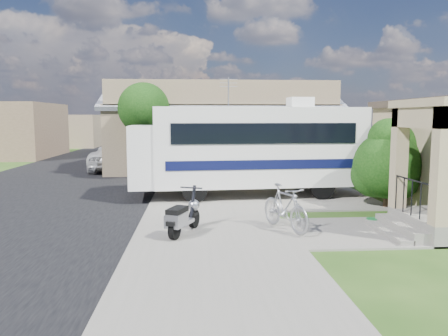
{
  "coord_description": "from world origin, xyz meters",
  "views": [
    {
      "loc": [
        -1.48,
        -11.7,
        2.95
      ],
      "look_at": [
        -0.5,
        2.5,
        1.3
      ],
      "focal_mm": 35.0,
      "sensor_mm": 36.0,
      "label": 1
    }
  ],
  "objects": [
    {
      "name": "street_tree_b",
      "position": [
        -3.7,
        19.05,
        3.39
      ],
      "size": [
        2.44,
        2.4,
        4.73
      ],
      "color": "#302215",
      "rests_on": "ground"
    },
    {
      "name": "scooter",
      "position": [
        -1.77,
        -1.08,
        0.5
      ],
      "size": [
        0.93,
        1.64,
        1.13
      ],
      "rotation": [
        0.0,
        0.0,
        -0.4
      ],
      "color": "black",
      "rests_on": "ground"
    },
    {
      "name": "garden_hose",
      "position": [
        3.43,
        -0.21,
        0.08
      ],
      "size": [
        0.34,
        0.34,
        0.15
      ],
      "primitive_type": "cylinder",
      "color": "#13612A",
      "rests_on": "ground"
    },
    {
      "name": "pickup_truck",
      "position": [
        -5.73,
        13.18,
        0.75
      ],
      "size": [
        2.51,
        5.41,
        1.5
      ],
      "primitive_type": "imported",
      "rotation": [
        0.0,
        0.0,
        3.14
      ],
      "color": "silver",
      "rests_on": "ground"
    },
    {
      "name": "bicycle",
      "position": [
        0.84,
        -0.81,
        0.59
      ],
      "size": [
        1.27,
        2.01,
        1.17
      ],
      "primitive_type": "imported",
      "rotation": [
        0.0,
        0.0,
        0.4
      ],
      "color": "#9C9CA3",
      "rests_on": "ground"
    },
    {
      "name": "walk_slab",
      "position": [
        3.0,
        -1.0,
        0.03
      ],
      "size": [
        4.0,
        3.0,
        0.05
      ],
      "primitive_type": "cube",
      "color": "slate",
      "rests_on": "ground"
    },
    {
      "name": "street_tree_c",
      "position": [
        -3.7,
        28.05,
        3.1
      ],
      "size": [
        2.44,
        2.4,
        4.42
      ],
      "color": "#302215",
      "rests_on": "ground"
    },
    {
      "name": "ground",
      "position": [
        0.0,
        0.0,
        0.0
      ],
      "size": [
        120.0,
        120.0,
        0.0
      ],
      "primitive_type": "plane",
      "color": "#1D3C10"
    },
    {
      "name": "warehouse",
      "position": [
        0.0,
        13.97,
        1.99
      ],
      "size": [
        12.5,
        8.4,
        5.04
      ],
      "color": "#7A614C",
      "rests_on": "ground"
    },
    {
      "name": "street_slab",
      "position": [
        -7.5,
        10.0,
        0.01
      ],
      "size": [
        9.0,
        80.0,
        0.02
      ],
      "primitive_type": "cube",
      "color": "black",
      "rests_on": "ground"
    },
    {
      "name": "van",
      "position": [
        -6.51,
        20.25,
        0.88
      ],
      "size": [
        2.99,
        6.23,
        1.75
      ],
      "primitive_type": "imported",
      "rotation": [
        0.0,
        0.0,
        -0.09
      ],
      "color": "silver",
      "rests_on": "ground"
    },
    {
      "name": "motorhome",
      "position": [
        0.55,
        4.43,
        1.87
      ],
      "size": [
        8.63,
        3.23,
        4.35
      ],
      "rotation": [
        0.0,
        0.0,
        0.07
      ],
      "color": "silver",
      "rests_on": "ground"
    },
    {
      "name": "driveway_slab",
      "position": [
        1.5,
        4.5,
        0.03
      ],
      "size": [
        7.0,
        6.0,
        0.05
      ],
      "primitive_type": "cube",
      "color": "slate",
      "rests_on": "ground"
    },
    {
      "name": "distant_bldg_near",
      "position": [
        -15.0,
        34.0,
        1.6
      ],
      "size": [
        8.0,
        7.0,
        3.2
      ],
      "primitive_type": "cube",
      "color": "#7A614C",
      "rests_on": "ground"
    },
    {
      "name": "sidewalk_slab",
      "position": [
        -1.0,
        10.0,
        0.03
      ],
      "size": [
        4.0,
        80.0,
        0.06
      ],
      "primitive_type": "cube",
      "color": "slate",
      "rests_on": "ground"
    },
    {
      "name": "shrub",
      "position": [
        4.83,
        2.02,
        1.5
      ],
      "size": [
        2.39,
        2.28,
        2.93
      ],
      "color": "#302215",
      "rests_on": "ground"
    },
    {
      "name": "street_tree_a",
      "position": [
        -3.7,
        9.05,
        3.25
      ],
      "size": [
        2.44,
        2.4,
        4.58
      ],
      "color": "#302215",
      "rests_on": "ground"
    }
  ]
}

